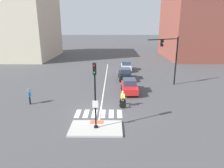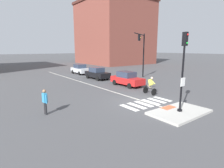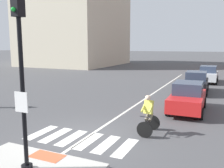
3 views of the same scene
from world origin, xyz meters
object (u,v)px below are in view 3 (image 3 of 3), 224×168
signal_pole (21,62)px  car_black_eastbound_far (196,82)px  car_red_eastbound_mid (188,97)px  cyclist (148,114)px  car_silver_eastbound_distant (208,74)px

signal_pole → car_black_eastbound_far: size_ratio=1.22×
car_red_eastbound_mid → cyclist: 4.46m
car_red_eastbound_mid → car_silver_eastbound_distant: same height
car_red_eastbound_mid → cyclist: bearing=-102.6°
signal_pole → car_silver_eastbound_distant: signal_pole is taller
car_silver_eastbound_distant → car_black_eastbound_far: bearing=-94.8°
signal_pole → car_red_eastbound_mid: bearing=70.0°
signal_pole → car_black_eastbound_far: signal_pole is taller
signal_pole → car_black_eastbound_far: (3.05, 15.01, -2.39)m
car_black_eastbound_far → car_silver_eastbound_distant: bearing=85.2°
cyclist → car_black_eastbound_far: bearing=85.7°
signal_pole → car_silver_eastbound_distant: (3.57, 21.18, -2.39)m
car_red_eastbound_mid → cyclist: cyclist is taller
car_black_eastbound_far → cyclist: bearing=-94.3°
car_black_eastbound_far → cyclist: size_ratio=2.47×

